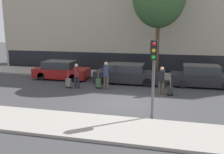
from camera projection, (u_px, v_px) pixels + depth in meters
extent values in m
plane|color=#38383A|center=(125.00, 102.00, 13.51)|extent=(80.00, 80.00, 0.00)
cube|color=gray|center=(107.00, 128.00, 9.93)|extent=(28.00, 2.50, 0.12)
cube|color=gray|center=(141.00, 76.00, 20.15)|extent=(28.00, 3.00, 0.12)
cube|color=#A89E8C|center=(148.00, 4.00, 22.47)|extent=(28.00, 2.99, 11.87)
cube|color=black|center=(144.00, 63.00, 22.07)|extent=(27.44, 0.06, 1.60)
cube|color=maroon|center=(62.00, 73.00, 19.15)|extent=(4.16, 1.79, 0.70)
cube|color=#23282D|center=(59.00, 65.00, 19.06)|extent=(2.29, 1.58, 0.55)
cylinder|color=black|center=(73.00, 78.00, 18.12)|extent=(0.60, 0.18, 0.60)
cylinder|color=black|center=(81.00, 74.00, 19.66)|extent=(0.60, 0.18, 0.60)
cylinder|color=black|center=(41.00, 76.00, 18.72)|extent=(0.60, 0.18, 0.60)
cylinder|color=black|center=(51.00, 72.00, 20.26)|extent=(0.60, 0.18, 0.60)
cube|color=black|center=(128.00, 76.00, 17.84)|extent=(4.70, 1.91, 0.70)
cube|color=#23282D|center=(126.00, 68.00, 17.76)|extent=(2.58, 1.68, 0.53)
cylinder|color=black|center=(147.00, 82.00, 16.72)|extent=(0.60, 0.18, 0.60)
cylinder|color=black|center=(150.00, 77.00, 18.36)|extent=(0.60, 0.18, 0.60)
cylinder|color=black|center=(105.00, 80.00, 17.39)|extent=(0.60, 0.18, 0.60)
cylinder|color=black|center=(111.00, 75.00, 19.04)|extent=(0.60, 0.18, 0.60)
cube|color=black|center=(203.00, 79.00, 16.79)|extent=(4.24, 1.80, 0.70)
cube|color=#23282D|center=(201.00, 70.00, 16.69)|extent=(2.33, 1.59, 0.61)
cylinder|color=black|center=(221.00, 81.00, 17.29)|extent=(0.60, 0.18, 0.60)
cylinder|color=black|center=(183.00, 84.00, 16.36)|extent=(0.60, 0.18, 0.60)
cylinder|color=black|center=(182.00, 79.00, 17.91)|extent=(0.60, 0.18, 0.60)
cylinder|color=#23232D|center=(75.00, 82.00, 16.38)|extent=(0.15, 0.15, 0.75)
cylinder|color=#23232D|center=(78.00, 82.00, 16.37)|extent=(0.15, 0.15, 0.75)
cylinder|color=maroon|center=(77.00, 72.00, 16.23)|extent=(0.34, 0.34, 0.66)
sphere|color=beige|center=(76.00, 65.00, 16.14)|extent=(0.21, 0.21, 0.21)
cube|color=slate|center=(69.00, 83.00, 16.40)|extent=(0.32, 0.24, 0.50)
cylinder|color=black|center=(67.00, 87.00, 16.48)|extent=(0.12, 0.03, 0.12)
cylinder|color=black|center=(70.00, 87.00, 16.43)|extent=(0.12, 0.03, 0.12)
cylinder|color=gray|center=(68.00, 75.00, 16.22)|extent=(0.02, 0.19, 0.53)
cylinder|color=#4C4233|center=(105.00, 83.00, 16.02)|extent=(0.15, 0.15, 0.84)
cylinder|color=#4C4233|center=(108.00, 83.00, 15.94)|extent=(0.15, 0.15, 0.84)
cylinder|color=#283351|center=(106.00, 71.00, 15.82)|extent=(0.34, 0.34, 0.73)
sphere|color=tan|center=(106.00, 64.00, 15.72)|extent=(0.24, 0.24, 0.24)
cube|color=#335138|center=(99.00, 83.00, 16.23)|extent=(0.32, 0.24, 0.52)
cylinder|color=black|center=(97.00, 88.00, 16.32)|extent=(0.12, 0.03, 0.12)
cylinder|color=black|center=(100.00, 88.00, 16.27)|extent=(0.12, 0.03, 0.12)
cylinder|color=gray|center=(98.00, 75.00, 16.05)|extent=(0.02, 0.19, 0.53)
cylinder|color=#4C4233|center=(163.00, 88.00, 14.83)|extent=(0.15, 0.15, 0.78)
cylinder|color=#4C4233|center=(160.00, 88.00, 14.93)|extent=(0.15, 0.15, 0.78)
cylinder|color=black|center=(162.00, 76.00, 14.73)|extent=(0.34, 0.34, 0.68)
sphere|color=tan|center=(162.00, 69.00, 14.64)|extent=(0.22, 0.22, 0.22)
cube|color=#262628|center=(170.00, 90.00, 14.63)|extent=(0.32, 0.24, 0.43)
cylinder|color=black|center=(168.00, 94.00, 14.71)|extent=(0.12, 0.03, 0.12)
cylinder|color=black|center=(172.00, 95.00, 14.66)|extent=(0.12, 0.03, 0.12)
cylinder|color=gray|center=(171.00, 82.00, 14.46)|extent=(0.02, 0.19, 0.53)
cylinder|color=#515154|center=(153.00, 81.00, 10.63)|extent=(0.12, 0.12, 3.47)
cube|color=black|center=(154.00, 50.00, 10.19)|extent=(0.28, 0.24, 0.80)
sphere|color=red|center=(154.00, 44.00, 9.99)|extent=(0.15, 0.15, 0.15)
sphere|color=gold|center=(154.00, 51.00, 10.04)|extent=(0.15, 0.15, 0.15)
sphere|color=green|center=(153.00, 57.00, 10.10)|extent=(0.15, 0.15, 0.15)
cylinder|color=#4C3826|center=(157.00, 49.00, 18.66)|extent=(0.28, 0.28, 4.33)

